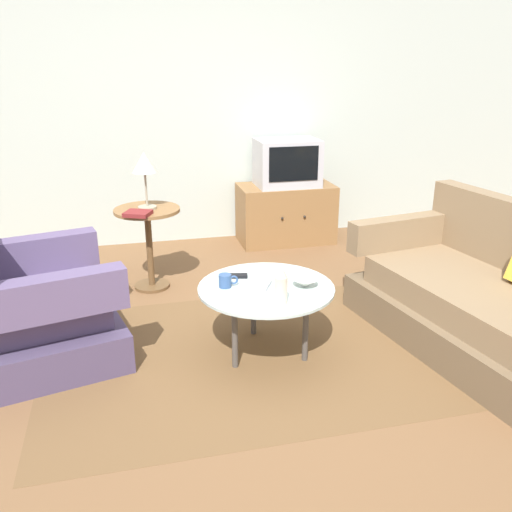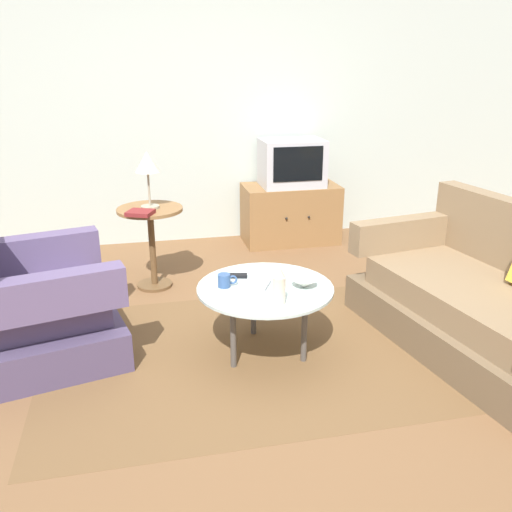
{
  "view_description": "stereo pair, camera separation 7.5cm",
  "coord_description": "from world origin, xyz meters",
  "px_view_note": "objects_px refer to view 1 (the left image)",
  "views": [
    {
      "loc": [
        -0.68,
        -2.78,
        1.74
      ],
      "look_at": [
        0.1,
        0.39,
        0.55
      ],
      "focal_mm": 38.45,
      "sensor_mm": 36.0,
      "label": 1
    },
    {
      "loc": [
        -0.6,
        -2.79,
        1.74
      ],
      "look_at": [
        0.1,
        0.39,
        0.55
      ],
      "focal_mm": 38.45,
      "sensor_mm": 36.0,
      "label": 2
    }
  ],
  "objects_px": {
    "table_lamp": "(144,166)",
    "vase": "(281,285)",
    "coffee_table": "(266,292)",
    "television": "(287,163)",
    "mug": "(226,281)",
    "tv_remote_silver": "(266,285)",
    "armchair": "(34,311)",
    "tv_remote_dark": "(235,276)",
    "couch": "(487,302)",
    "bowl": "(305,282)",
    "side_table": "(148,231)",
    "book": "(138,213)",
    "tv_stand": "(286,213)"
  },
  "relations": [
    {
      "from": "side_table",
      "to": "tv_remote_dark",
      "type": "height_order",
      "value": "side_table"
    },
    {
      "from": "couch",
      "to": "mug",
      "type": "distance_m",
      "value": 1.65
    },
    {
      "from": "side_table",
      "to": "vase",
      "type": "distance_m",
      "value": 1.59
    },
    {
      "from": "vase",
      "to": "couch",
      "type": "bearing_deg",
      "value": 0.64
    },
    {
      "from": "side_table",
      "to": "armchair",
      "type": "bearing_deg",
      "value": -127.94
    },
    {
      "from": "table_lamp",
      "to": "mug",
      "type": "bearing_deg",
      "value": -71.47
    },
    {
      "from": "armchair",
      "to": "table_lamp",
      "type": "xyz_separation_m",
      "value": [
        0.74,
        0.94,
        0.67
      ]
    },
    {
      "from": "armchair",
      "to": "couch",
      "type": "distance_m",
      "value": 2.78
    },
    {
      "from": "armchair",
      "to": "tv_remote_dark",
      "type": "height_order",
      "value": "armchair"
    },
    {
      "from": "couch",
      "to": "bowl",
      "type": "xyz_separation_m",
      "value": [
        -1.15,
        0.17,
        0.18
      ]
    },
    {
      "from": "table_lamp",
      "to": "bowl",
      "type": "xyz_separation_m",
      "value": [
        0.85,
        -1.26,
        -0.51
      ]
    },
    {
      "from": "couch",
      "to": "bowl",
      "type": "relative_size",
      "value": 11.78
    },
    {
      "from": "television",
      "to": "bowl",
      "type": "distance_m",
      "value": 2.21
    },
    {
      "from": "vase",
      "to": "book",
      "type": "height_order",
      "value": "book"
    },
    {
      "from": "table_lamp",
      "to": "vase",
      "type": "bearing_deg",
      "value": -66.01
    },
    {
      "from": "tv_remote_silver",
      "to": "book",
      "type": "height_order",
      "value": "book"
    },
    {
      "from": "table_lamp",
      "to": "vase",
      "type": "height_order",
      "value": "table_lamp"
    },
    {
      "from": "side_table",
      "to": "table_lamp",
      "type": "xyz_separation_m",
      "value": [
        0.0,
        -0.01,
        0.51
      ]
    },
    {
      "from": "mug",
      "to": "tv_remote_dark",
      "type": "distance_m",
      "value": 0.16
    },
    {
      "from": "tv_stand",
      "to": "tv_remote_silver",
      "type": "relative_size",
      "value": 6.32
    },
    {
      "from": "tv_remote_dark",
      "to": "book",
      "type": "height_order",
      "value": "book"
    },
    {
      "from": "television",
      "to": "armchair",
      "type": "bearing_deg",
      "value": -139.43
    },
    {
      "from": "bowl",
      "to": "side_table",
      "type": "bearing_deg",
      "value": 123.96
    },
    {
      "from": "couch",
      "to": "vase",
      "type": "distance_m",
      "value": 1.38
    },
    {
      "from": "side_table",
      "to": "book",
      "type": "xyz_separation_m",
      "value": [
        -0.07,
        -0.18,
        0.2
      ]
    },
    {
      "from": "vase",
      "to": "coffee_table",
      "type": "bearing_deg",
      "value": 95.3
    },
    {
      "from": "mug",
      "to": "tv_remote_silver",
      "type": "bearing_deg",
      "value": -12.87
    },
    {
      "from": "tv_remote_dark",
      "to": "tv_remote_silver",
      "type": "relative_size",
      "value": 1.09
    },
    {
      "from": "vase",
      "to": "bowl",
      "type": "height_order",
      "value": "vase"
    },
    {
      "from": "vase",
      "to": "tv_remote_silver",
      "type": "height_order",
      "value": "vase"
    },
    {
      "from": "armchair",
      "to": "table_lamp",
      "type": "distance_m",
      "value": 1.37
    },
    {
      "from": "table_lamp",
      "to": "vase",
      "type": "distance_m",
      "value": 1.64
    },
    {
      "from": "coffee_table",
      "to": "television",
      "type": "bearing_deg",
      "value": 70.1
    },
    {
      "from": "television",
      "to": "mug",
      "type": "xyz_separation_m",
      "value": [
        -0.99,
        -2.02,
        -0.31
      ]
    },
    {
      "from": "tv_stand",
      "to": "mug",
      "type": "height_order",
      "value": "tv_stand"
    },
    {
      "from": "couch",
      "to": "side_table",
      "type": "height_order",
      "value": "couch"
    },
    {
      "from": "mug",
      "to": "tv_stand",
      "type": "bearing_deg",
      "value": 64.13
    },
    {
      "from": "table_lamp",
      "to": "armchair",
      "type": "bearing_deg",
      "value": -128.37
    },
    {
      "from": "table_lamp",
      "to": "book",
      "type": "bearing_deg",
      "value": -114.21
    },
    {
      "from": "television",
      "to": "vase",
      "type": "bearing_deg",
      "value": -107.48
    },
    {
      "from": "television",
      "to": "tv_remote_silver",
      "type": "height_order",
      "value": "television"
    },
    {
      "from": "armchair",
      "to": "mug",
      "type": "relative_size",
      "value": 9.0
    },
    {
      "from": "table_lamp",
      "to": "tv_remote_silver",
      "type": "relative_size",
      "value": 2.97
    },
    {
      "from": "side_table",
      "to": "tv_remote_dark",
      "type": "relative_size",
      "value": 4.11
    },
    {
      "from": "coffee_table",
      "to": "vase",
      "type": "bearing_deg",
      "value": -84.7
    },
    {
      "from": "couch",
      "to": "television",
      "type": "height_order",
      "value": "television"
    },
    {
      "from": "tv_remote_silver",
      "to": "coffee_table",
      "type": "bearing_deg",
      "value": 81.55
    },
    {
      "from": "coffee_table",
      "to": "bowl",
      "type": "distance_m",
      "value": 0.24
    },
    {
      "from": "coffee_table",
      "to": "bowl",
      "type": "bearing_deg",
      "value": -13.04
    },
    {
      "from": "book",
      "to": "television",
      "type": "bearing_deg",
      "value": 60.55
    }
  ]
}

